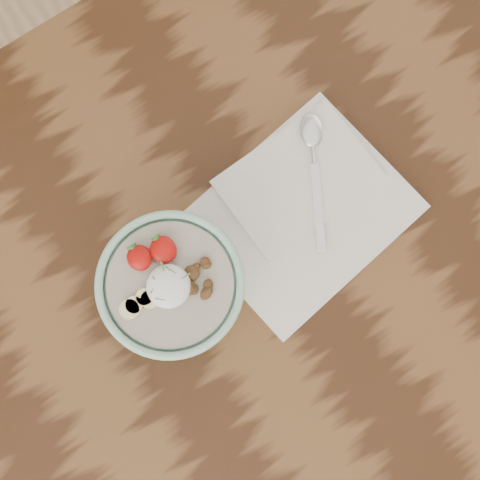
# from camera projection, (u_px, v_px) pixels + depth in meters

# --- Properties ---
(table) EXTENTS (1.60, 0.90, 0.75)m
(table) POSITION_uv_depth(u_px,v_px,m) (276.00, 260.00, 0.98)
(table) COLOR #351C0D
(table) RESTS_ON ground
(breakfast_bowl) EXTENTS (0.18, 0.18, 0.12)m
(breakfast_bowl) POSITION_uv_depth(u_px,v_px,m) (173.00, 287.00, 0.82)
(breakfast_bowl) COLOR #95C9AE
(breakfast_bowl) RESTS_ON table
(napkin) EXTENTS (0.29, 0.25, 0.02)m
(napkin) POSITION_uv_depth(u_px,v_px,m) (301.00, 207.00, 0.89)
(napkin) COLOR silver
(napkin) RESTS_ON table
(spoon) EXTENTS (0.11, 0.17, 0.01)m
(spoon) POSITION_uv_depth(u_px,v_px,m) (313.00, 150.00, 0.88)
(spoon) COLOR silver
(spoon) RESTS_ON napkin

